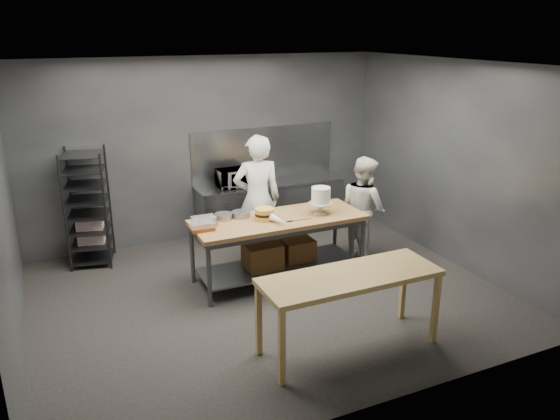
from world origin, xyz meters
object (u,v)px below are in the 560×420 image
(speed_rack, at_px, (88,209))
(microwave, at_px, (234,178))
(chef_behind, at_px, (257,199))
(layer_cake, at_px, (264,214))
(chef_right, at_px, (363,209))
(work_table, at_px, (278,241))
(near_counter, at_px, (350,282))
(frosted_cake_stand, at_px, (321,197))

(speed_rack, distance_m, microwave, 2.34)
(chef_behind, xyz_separation_m, layer_cake, (-0.19, -0.71, 0.02))
(speed_rack, xyz_separation_m, chef_right, (3.81, -1.56, -0.05))
(chef_right, height_order, microwave, chef_right)
(layer_cake, bearing_deg, chef_right, 4.17)
(work_table, bearing_deg, near_counter, -90.81)
(near_counter, distance_m, frosted_cake_stand, 2.00)
(chef_behind, bearing_deg, near_counter, 100.60)
(frosted_cake_stand, bearing_deg, chef_right, 13.97)
(work_table, height_order, layer_cake, layer_cake)
(speed_rack, relative_size, layer_cake, 6.71)
(near_counter, height_order, layer_cake, layer_cake)
(chef_right, bearing_deg, work_table, 90.25)
(chef_behind, relative_size, frosted_cake_stand, 5.15)
(work_table, xyz_separation_m, chef_right, (1.48, 0.12, 0.23))
(near_counter, relative_size, chef_right, 1.24)
(work_table, xyz_separation_m, speed_rack, (-2.34, 1.68, 0.28))
(work_table, distance_m, chef_right, 1.50)
(chef_behind, bearing_deg, layer_cake, 86.14)
(work_table, relative_size, frosted_cake_stand, 6.31)
(work_table, height_order, chef_behind, chef_behind)
(chef_behind, bearing_deg, work_table, 102.24)
(chef_behind, height_order, chef_right, chef_behind)
(microwave, relative_size, layer_cake, 2.08)
(layer_cake, bearing_deg, frosted_cake_stand, -6.34)
(layer_cake, bearing_deg, chef_behind, 75.33)
(microwave, height_order, layer_cake, microwave)
(work_table, xyz_separation_m, microwave, (-0.01, 1.76, 0.48))
(speed_rack, bearing_deg, chef_right, -22.25)
(chef_right, xyz_separation_m, microwave, (-1.49, 1.64, 0.24))
(chef_right, distance_m, layer_cake, 1.70)
(work_table, distance_m, microwave, 1.83)
(chef_behind, distance_m, frosted_cake_stand, 1.04)
(chef_behind, height_order, frosted_cake_stand, chef_behind)
(frosted_cake_stand, relative_size, layer_cake, 1.46)
(speed_rack, height_order, layer_cake, speed_rack)
(layer_cake, bearing_deg, near_counter, -84.82)
(chef_behind, height_order, layer_cake, chef_behind)
(chef_behind, distance_m, chef_right, 1.62)
(work_table, relative_size, chef_right, 1.49)
(speed_rack, relative_size, chef_right, 1.09)
(near_counter, bearing_deg, microwave, 89.75)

